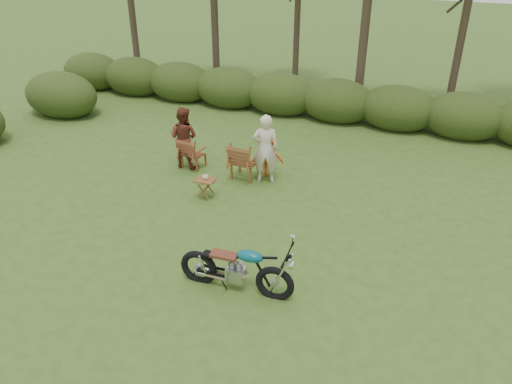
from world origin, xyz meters
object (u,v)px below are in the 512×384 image
at_px(side_table, 206,188).
at_px(child, 268,175).
at_px(motorcycle, 236,288).
at_px(cup, 205,177).
at_px(adult_a, 265,181).
at_px(lawn_chair_right, 245,177).
at_px(lawn_chair_left, 194,167).
at_px(adult_b, 186,166).

xyz_separation_m(side_table, child, (1.01, 1.70, -0.25)).
relative_size(motorcycle, cup, 15.11).
distance_m(side_table, adult_a, 1.73).
bearing_deg(child, adult_a, 86.51).
xyz_separation_m(lawn_chair_right, side_table, (-0.48, -1.35, 0.25)).
distance_m(lawn_chair_right, lawn_chair_left, 1.55).
bearing_deg(lawn_chair_right, side_table, 74.48).
height_order(lawn_chair_right, lawn_chair_left, lawn_chair_right).
xyz_separation_m(adult_b, child, (2.34, 0.30, 0.00)).
relative_size(cup, adult_b, 0.08).
bearing_deg(adult_b, adult_a, 179.58).
distance_m(lawn_chair_left, cup, 1.85).
xyz_separation_m(lawn_chair_left, cup, (1.08, -1.40, 0.56)).
xyz_separation_m(lawn_chair_right, lawn_chair_left, (-1.55, 0.07, 0.00)).
distance_m(side_table, adult_b, 1.95).
distance_m(lawn_chair_right, side_table, 1.45).
relative_size(lawn_chair_right, adult_a, 0.56).
bearing_deg(lawn_chair_right, adult_a, -176.01).
height_order(motorcycle, side_table, motorcycle).
height_order(cup, adult_b, adult_b).
bearing_deg(motorcycle, lawn_chair_left, 123.23).
relative_size(motorcycle, adult_a, 1.14).
bearing_deg(lawn_chair_right, lawn_chair_left, 1.53).
bearing_deg(lawn_chair_left, adult_a, -174.52).
bearing_deg(child, cup, 49.41).
xyz_separation_m(cup, adult_b, (-1.34, 1.38, -0.56)).
distance_m(adult_a, child, 0.35).
bearing_deg(motorcycle, side_table, 122.72).
distance_m(lawn_chair_left, side_table, 1.79).
distance_m(motorcycle, adult_a, 4.35).
distance_m(side_table, child, 1.99).
xyz_separation_m(motorcycle, lawn_chair_right, (-1.59, 4.23, 0.00)).
relative_size(cup, child, 0.12).
height_order(cup, adult_a, adult_a).
xyz_separation_m(lawn_chair_right, adult_b, (-1.81, 0.05, 0.00)).
bearing_deg(adult_a, child, -101.00).
relative_size(lawn_chair_right, lawn_chair_left, 1.14).
xyz_separation_m(lawn_chair_left, side_table, (1.07, -1.41, 0.25)).
bearing_deg(lawn_chair_left, side_table, 134.42).
bearing_deg(adult_a, motorcycle, 86.25).
bearing_deg(side_table, motorcycle, -54.33).
height_order(lawn_chair_left, adult_a, adult_a).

